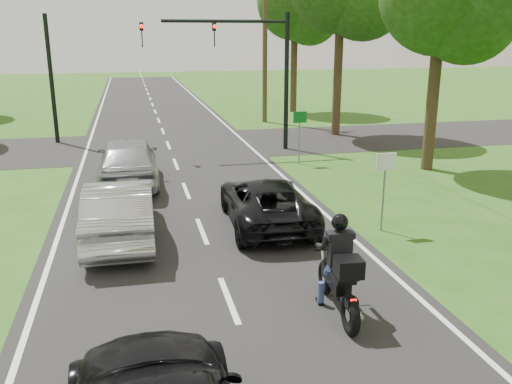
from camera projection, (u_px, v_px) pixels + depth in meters
ground at (229, 300)px, 10.70m from camera, size 140.00×140.00×0.00m
road at (180, 176)px, 20.06m from camera, size 8.00×100.00×0.01m
cross_road at (168, 145)px, 25.67m from camera, size 60.00×7.00×0.01m
motorcycle_rider at (339, 275)px, 10.00m from camera, size 0.65×2.29×1.97m
dark_suv at (266, 202)px, 14.82m from camera, size 2.35×4.73×1.29m
silver_sedan at (120, 210)px, 13.67m from camera, size 1.71×4.70×1.54m
silver_suv at (128, 161)px, 18.70m from camera, size 2.09×5.04×1.71m
traffic_signal at (245, 57)px, 23.37m from camera, size 6.38×0.44×6.00m
signal_pole_far at (51, 80)px, 25.57m from camera, size 0.20×0.20×6.00m
utility_pole_far at (265, 34)px, 31.21m from camera, size 1.60×0.28×10.00m
sign_white at (385, 173)px, 14.07m from camera, size 0.55×0.07×2.12m
sign_green at (300, 125)px, 21.59m from camera, size 0.55×0.07×2.12m
tree_row_c at (451, 0)px, 19.31m from camera, size 4.80×4.65×8.76m
tree_row_e at (300, 6)px, 34.97m from camera, size 5.28×5.12×9.61m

